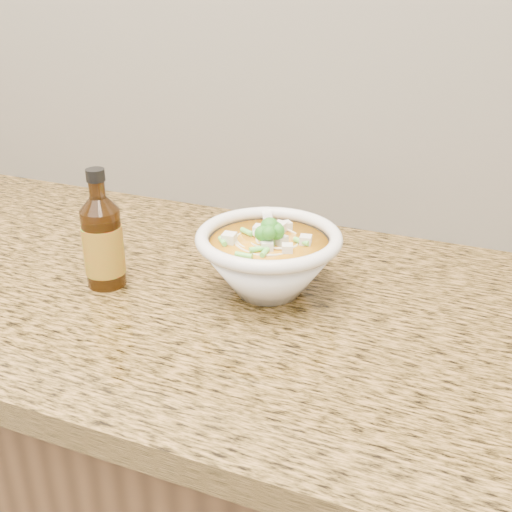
% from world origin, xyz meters
% --- Properties ---
extents(cabinet, '(4.00, 0.65, 0.86)m').
position_xyz_m(cabinet, '(0.00, 1.68, 0.43)').
color(cabinet, black).
rests_on(cabinet, ground).
extents(counter_slab, '(4.00, 0.68, 0.04)m').
position_xyz_m(counter_slab, '(0.00, 1.68, 0.88)').
color(counter_slab, olive).
rests_on(counter_slab, cabinet).
extents(soup_bowl, '(0.21, 0.23, 0.12)m').
position_xyz_m(soup_bowl, '(0.19, 1.69, 0.95)').
color(soup_bowl, silver).
rests_on(soup_bowl, counter_slab).
extents(hot_sauce_bottle, '(0.07, 0.07, 0.18)m').
position_xyz_m(hot_sauce_bottle, '(-0.05, 1.62, 0.97)').
color(hot_sauce_bottle, '#391E07').
rests_on(hot_sauce_bottle, counter_slab).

